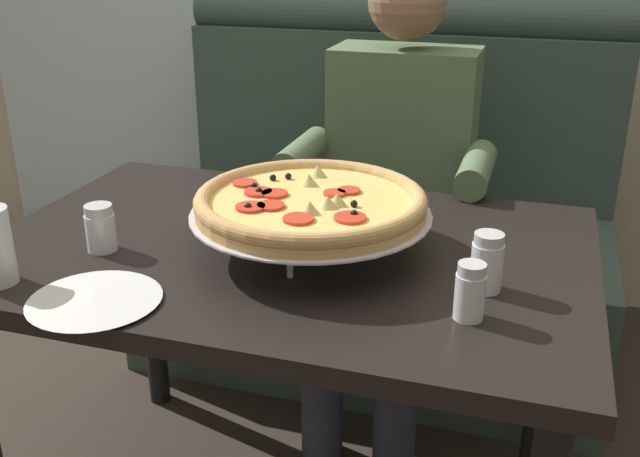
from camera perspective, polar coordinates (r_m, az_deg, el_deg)
The scene contains 9 objects.
booth_bench at distance 2.39m, azimuth 4.63°, elevation -0.32°, with size 1.44×0.78×1.13m.
dining_table at distance 1.53m, azimuth -2.56°, elevation -4.38°, with size 1.22×0.81×0.72m.
diner_main at distance 2.02m, azimuth 5.84°, elevation 4.72°, with size 0.54×0.64×1.27m.
pizza at distance 1.42m, azimuth -0.74°, elevation 1.97°, with size 0.47×0.47×0.13m.
shaker_oregano at distance 1.51m, azimuth -16.75°, elevation -0.21°, with size 0.06×0.06×0.10m.
shaker_pepper_flakes at distance 1.22m, azimuth 11.62°, elevation -5.14°, with size 0.05×0.05×0.10m.
shaker_parmesan at distance 1.32m, azimuth 12.88°, elevation -2.90°, with size 0.06×0.06×0.11m.
plate_near_left at distance 1.32m, azimuth -17.21°, elevation -5.15°, with size 0.23×0.23×0.02m.
patio_chair at distance 3.88m, azimuth -13.65°, elevation 9.91°, with size 0.43×0.43×0.86m.
Camera 1 is at (0.47, -1.28, 1.32)m, focal length 40.95 mm.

